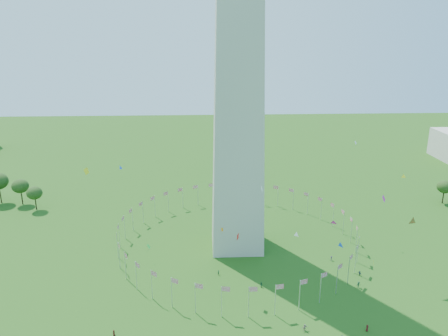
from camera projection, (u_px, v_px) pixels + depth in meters
The scene contains 2 objects.
flag_ring at pixel (237, 233), 149.77m from camera, with size 80.24×80.24×9.00m.
kites_aloft at pixel (299, 219), 122.31m from camera, with size 97.89×73.96×34.49m.
Camera 1 is at (-10.90, -85.89, 70.62)m, focal length 35.00 mm.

